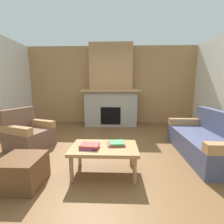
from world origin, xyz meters
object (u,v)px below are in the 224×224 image
Objects in this scene: couch at (207,141)px; coffee_table at (104,150)px; armchair at (28,134)px; ottoman at (23,171)px; fireplace at (111,91)px.

couch reaches higher than coffee_table.
armchair is (-3.66, 0.27, 0.01)m from couch.
armchair is 1.45m from ottoman.
fireplace is at bearing 129.24° from couch.
couch and armchair have the same top height.
fireplace is 3.68m from ottoman.
fireplace is 3.15m from coffee_table.
fireplace is 1.48× the size of couch.
fireplace reaches higher than ottoman.
coffee_table is at bearing -160.48° from couch.
fireplace is 3.18m from couch.
ottoman is (-2.99, -1.02, -0.09)m from couch.
couch is at bearing 19.52° from coffee_table.
coffee_table is at bearing -89.70° from fireplace.
ottoman is (-1.07, -0.34, -0.18)m from coffee_table.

